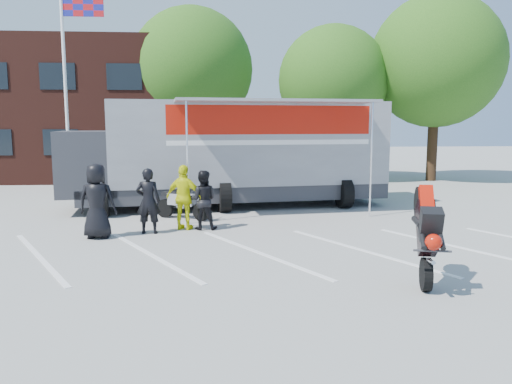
{
  "coord_description": "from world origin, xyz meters",
  "views": [
    {
      "loc": [
        -0.67,
        -9.86,
        2.89
      ],
      "look_at": [
        0.18,
        1.58,
        1.3
      ],
      "focal_mm": 35.0,
      "sensor_mm": 36.0,
      "label": 1
    }
  ],
  "objects": [
    {
      "name": "ground",
      "position": [
        0.0,
        0.0,
        0.0
      ],
      "size": [
        100.0,
        100.0,
        0.0
      ],
      "primitive_type": "plane",
      "color": "gray",
      "rests_on": "ground"
    },
    {
      "name": "parking_bay_lines",
      "position": [
        0.0,
        1.0,
        0.01
      ],
      "size": [
        18.09,
        13.33,
        0.01
      ],
      "primitive_type": "cube",
      "rotation": [
        0.0,
        0.0,
        0.52
      ],
      "color": "white",
      "rests_on": "ground"
    },
    {
      "name": "office_building",
      "position": [
        -10.0,
        18.0,
        3.5
      ],
      "size": [
        18.0,
        8.0,
        7.0
      ],
      "primitive_type": "cube",
      "color": "#421C15",
      "rests_on": "ground"
    },
    {
      "name": "flagpole",
      "position": [
        -6.24,
        10.0,
        5.05
      ],
      "size": [
        1.61,
        0.12,
        8.0
      ],
      "color": "white",
      "rests_on": "ground"
    },
    {
      "name": "tree_left",
      "position": [
        -2.0,
        16.0,
        5.57
      ],
      "size": [
        6.12,
        6.12,
        8.64
      ],
      "color": "#382314",
      "rests_on": "ground"
    },
    {
      "name": "tree_mid",
      "position": [
        5.0,
        15.0,
        4.94
      ],
      "size": [
        5.44,
        5.44,
        7.68
      ],
      "color": "#382314",
      "rests_on": "ground"
    },
    {
      "name": "tree_right",
      "position": [
        10.0,
        14.5,
        5.88
      ],
      "size": [
        6.46,
        6.46,
        9.12
      ],
      "color": "#382314",
      "rests_on": "ground"
    },
    {
      "name": "transporter_truck",
      "position": [
        -0.13,
        7.37,
        0.0
      ],
      "size": [
        11.94,
        6.84,
        3.61
      ],
      "primitive_type": null,
      "rotation": [
        0.0,
        0.0,
        0.12
      ],
      "color": "gray",
      "rests_on": "ground"
    },
    {
      "name": "parked_motorcycle",
      "position": [
        -1.78,
        5.11,
        0.0
      ],
      "size": [
        1.98,
        1.5,
        1.0
      ],
      "primitive_type": null,
      "rotation": [
        0.0,
        0.0,
        1.06
      ],
      "color": "#B5B5BA",
      "rests_on": "ground"
    },
    {
      "name": "stunt_bike_rider",
      "position": [
        3.02,
        -1.15,
        0.0
      ],
      "size": [
        1.13,
        1.79,
        1.95
      ],
      "primitive_type": null,
      "rotation": [
        0.0,
        0.0,
        -0.23
      ],
      "color": "black",
      "rests_on": "ground"
    },
    {
      "name": "spectator_leather_a",
      "position": [
        -3.74,
        2.76,
        0.95
      ],
      "size": [
        0.97,
        0.68,
        1.9
      ],
      "primitive_type": "imported",
      "rotation": [
        0.0,
        0.0,
        3.06
      ],
      "color": "black",
      "rests_on": "ground"
    },
    {
      "name": "spectator_leather_b",
      "position": [
        -2.54,
        3.2,
        0.87
      ],
      "size": [
        0.66,
        0.45,
        1.73
      ],
      "primitive_type": "imported",
      "rotation": [
        0.0,
        0.0,
        3.08
      ],
      "color": "black",
      "rests_on": "ground"
    },
    {
      "name": "spectator_leather_c",
      "position": [
        -1.13,
        3.61,
        0.81
      ],
      "size": [
        0.83,
        0.67,
        1.62
      ],
      "primitive_type": "imported",
      "rotation": [
        0.0,
        0.0,
        3.07
      ],
      "color": "black",
      "rests_on": "ground"
    },
    {
      "name": "spectator_hivis",
      "position": [
        -1.63,
        3.62,
        0.89
      ],
      "size": [
        1.12,
        0.78,
        1.77
      ],
      "primitive_type": "imported",
      "rotation": [
        0.0,
        0.0,
        2.78
      ],
      "color": "#E4E80C",
      "rests_on": "ground"
    }
  ]
}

